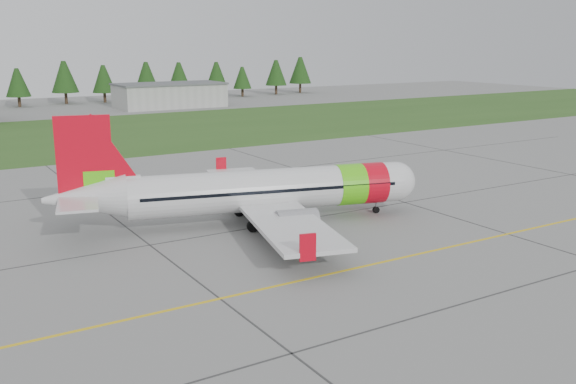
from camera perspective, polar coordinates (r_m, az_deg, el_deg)
ground at (r=41.24m, az=18.52°, el=-8.44°), size 320.00×320.00×0.00m
aircraft at (r=53.17m, az=-2.47°, el=0.11°), size 30.52×28.73×9.42m
service_van at (r=81.92m, az=-18.51°, el=3.68°), size 1.55×1.47×4.37m
grass_strip at (r=111.29m, az=-15.66°, el=5.08°), size 320.00×50.00×0.03m
taxi_guideline at (r=46.38m, az=10.96°, el=-5.56°), size 120.00×0.25×0.02m
hangar_east at (r=152.91m, az=-10.45°, el=8.40°), size 24.00×12.00×5.20m
treeline at (r=165.20m, az=-21.27°, el=8.90°), size 160.00×8.00×10.00m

